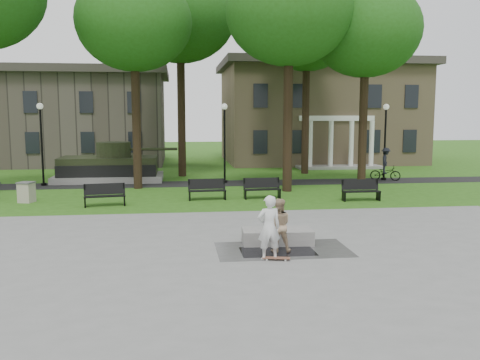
# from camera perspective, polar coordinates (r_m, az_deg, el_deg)

# --- Properties ---
(ground) EXTENTS (120.00, 120.00, 0.00)m
(ground) POSITION_cam_1_polar(r_m,az_deg,el_deg) (18.48, 0.26, -5.36)
(ground) COLOR #264F12
(ground) RESTS_ON ground
(plaza) EXTENTS (22.00, 16.00, 0.02)m
(plaza) POSITION_cam_1_polar(r_m,az_deg,el_deg) (13.69, 2.95, -9.87)
(plaza) COLOR gray
(plaza) RESTS_ON ground
(footpath) EXTENTS (44.00, 2.60, 0.01)m
(footpath) POSITION_cam_1_polar(r_m,az_deg,el_deg) (30.24, -2.62, -0.39)
(footpath) COLOR black
(footpath) RESTS_ON ground
(building_right) EXTENTS (17.00, 12.00, 8.60)m
(building_right) POSITION_cam_1_polar(r_m,az_deg,el_deg) (45.57, 8.70, 7.59)
(building_right) COLOR #9E8460
(building_right) RESTS_ON ground
(building_left) EXTENTS (15.00, 10.00, 7.20)m
(building_left) POSITION_cam_1_polar(r_m,az_deg,el_deg) (45.23, -18.24, 6.37)
(building_left) COLOR #4C443D
(building_left) RESTS_ON ground
(tree_1) EXTENTS (6.20, 6.20, 11.63)m
(tree_1) POSITION_cam_1_polar(r_m,az_deg,el_deg) (28.89, -11.83, 16.93)
(tree_1) COLOR black
(tree_1) RESTS_ON ground
(tree_2) EXTENTS (6.60, 6.60, 12.16)m
(tree_2) POSITION_cam_1_polar(r_m,az_deg,el_deg) (27.52, 5.53, 18.31)
(tree_2) COLOR black
(tree_2) RESTS_ON ground
(tree_3) EXTENTS (6.00, 6.00, 11.19)m
(tree_3) POSITION_cam_1_polar(r_m,az_deg,el_deg) (29.60, 13.95, 15.94)
(tree_3) COLOR black
(tree_3) RESTS_ON ground
(tree_4) EXTENTS (7.20, 7.20, 13.50)m
(tree_4) POSITION_cam_1_polar(r_m,az_deg,el_deg) (34.47, -6.75, 17.86)
(tree_4) COLOR black
(tree_4) RESTS_ON ground
(tree_5) EXTENTS (6.40, 6.40, 12.44)m
(tree_5) POSITION_cam_1_polar(r_m,az_deg,el_deg) (35.93, 7.53, 16.24)
(tree_5) COLOR black
(tree_5) RESTS_ON ground
(lamp_left) EXTENTS (0.36, 0.36, 4.73)m
(lamp_left) POSITION_cam_1_polar(r_m,az_deg,el_deg) (31.18, -21.40, 4.49)
(lamp_left) COLOR black
(lamp_left) RESTS_ON ground
(lamp_mid) EXTENTS (0.36, 0.36, 4.73)m
(lamp_mid) POSITION_cam_1_polar(r_m,az_deg,el_deg) (30.34, -1.75, 4.93)
(lamp_mid) COLOR black
(lamp_mid) RESTS_ON ground
(lamp_right) EXTENTS (0.36, 0.36, 4.73)m
(lamp_right) POSITION_cam_1_polar(r_m,az_deg,el_deg) (32.80, 15.99, 4.83)
(lamp_right) COLOR black
(lamp_right) RESTS_ON ground
(tank_monument) EXTENTS (7.45, 3.40, 2.40)m
(tank_monument) POSITION_cam_1_polar(r_m,az_deg,el_deg) (32.31, -14.40, 1.41)
(tank_monument) COLOR gray
(tank_monument) RESTS_ON ground
(puddle) EXTENTS (2.20, 1.20, 0.00)m
(puddle) POSITION_cam_1_polar(r_m,az_deg,el_deg) (15.28, 4.25, -8.01)
(puddle) COLOR black
(puddle) RESTS_ON plaza
(concrete_block) EXTENTS (2.25, 1.12, 0.45)m
(concrete_block) POSITION_cam_1_polar(r_m,az_deg,el_deg) (16.19, 4.21, -6.31)
(concrete_block) COLOR gray
(concrete_block) RESTS_ON plaza
(skateboard) EXTENTS (0.80, 0.36, 0.07)m
(skateboard) POSITION_cam_1_polar(r_m,az_deg,el_deg) (14.40, 4.08, -8.83)
(skateboard) COLOR brown
(skateboard) RESTS_ON plaza
(skateboarder) EXTENTS (0.70, 0.50, 1.82)m
(skateboarder) POSITION_cam_1_polar(r_m,az_deg,el_deg) (14.25, 3.27, -5.35)
(skateboarder) COLOR silver
(skateboarder) RESTS_ON plaza
(friend_watching) EXTENTS (0.82, 0.67, 1.60)m
(friend_watching) POSITION_cam_1_polar(r_m,az_deg,el_deg) (15.10, 4.34, -5.08)
(friend_watching) COLOR tan
(friend_watching) RESTS_ON plaza
(cyclist) EXTENTS (1.93, 1.32, 2.05)m
(cyclist) POSITION_cam_1_polar(r_m,az_deg,el_deg) (32.82, 16.03, 1.41)
(cyclist) COLOR black
(cyclist) RESTS_ON ground
(park_bench_0) EXTENTS (1.85, 0.78, 1.00)m
(park_bench_0) POSITION_cam_1_polar(r_m,az_deg,el_deg) (23.53, -14.92, -1.56)
(park_bench_0) COLOR black
(park_bench_0) RESTS_ON ground
(park_bench_1) EXTENTS (1.82, 0.62, 1.00)m
(park_bench_1) POSITION_cam_1_polar(r_m,az_deg,el_deg) (24.45, -3.72, -1.00)
(park_bench_1) COLOR black
(park_bench_1) RESTS_ON ground
(park_bench_2) EXTENTS (1.82, 0.60, 1.00)m
(park_bench_2) POSITION_cam_1_polar(r_m,az_deg,el_deg) (24.81, 2.48, -0.87)
(park_bench_2) COLOR black
(park_bench_2) RESTS_ON ground
(park_bench_3) EXTENTS (1.80, 0.54, 1.00)m
(park_bench_3) POSITION_cam_1_polar(r_m,az_deg,el_deg) (24.83, 13.39, -1.06)
(park_bench_3) COLOR black
(park_bench_3) RESTS_ON ground
(trash_bin) EXTENTS (0.82, 0.82, 0.96)m
(trash_bin) POSITION_cam_1_polar(r_m,az_deg,el_deg) (25.67, -22.86, -1.25)
(trash_bin) COLOR #B1A792
(trash_bin) RESTS_ON ground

